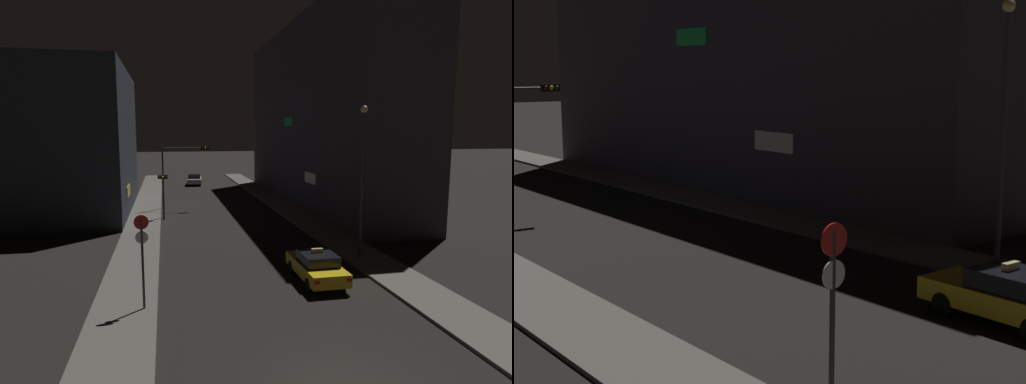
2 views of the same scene
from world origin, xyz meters
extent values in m
cube|color=#5B5651|center=(6.40, 29.87, 0.07)|extent=(2.63, 63.74, 0.14)
cube|color=#3D3842|center=(10.73, 32.15, 8.86)|extent=(6.05, 34.61, 17.73)
cube|color=white|center=(7.67, 25.22, 3.19)|extent=(0.08, 2.80, 0.90)
cube|color=#26CC66|center=(7.67, 32.15, 8.15)|extent=(0.08, 2.80, 0.90)
cube|color=yellow|center=(2.39, 8.86, 0.62)|extent=(1.80, 4.40, 0.60)
cube|color=black|center=(2.39, 8.66, 1.17)|extent=(1.58, 1.98, 0.50)
cylinder|color=black|center=(1.59, 10.22, 0.32)|extent=(0.22, 0.64, 0.64)
cylinder|color=black|center=(3.19, 10.22, 0.32)|extent=(0.22, 0.64, 0.64)
cube|color=#F4E08C|center=(2.39, 8.76, 1.52)|extent=(0.56, 0.18, 0.20)
cube|color=black|center=(-0.94, 30.05, 5.69)|extent=(0.80, 0.28, 0.32)
sphere|color=#3F0C0C|center=(-1.19, 29.87, 5.69)|extent=(0.20, 0.20, 0.20)
sphere|color=yellow|center=(-0.94, 29.87, 5.69)|extent=(0.20, 0.20, 0.20)
sphere|color=#0C3319|center=(-0.69, 29.87, 5.69)|extent=(0.20, 0.20, 0.20)
cylinder|color=#2D2D33|center=(-5.59, 6.78, 1.97)|extent=(0.10, 0.10, 3.67)
cylinder|color=red|center=(-5.59, 6.76, 3.66)|extent=(0.58, 0.03, 0.58)
cylinder|color=white|center=(-5.59, 6.76, 3.06)|extent=(0.50, 0.03, 0.50)
cylinder|color=#2D2D33|center=(6.00, 11.73, 4.15)|extent=(0.16, 0.16, 8.03)
sphere|color=#F4D88C|center=(6.00, 11.73, 8.37)|extent=(0.41, 0.41, 0.41)
camera|label=1|loc=(-4.62, -10.38, 7.15)|focal=30.48mm
camera|label=2|loc=(-14.21, -2.53, 6.47)|focal=54.17mm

